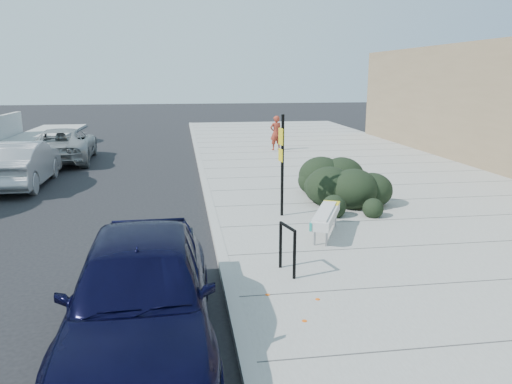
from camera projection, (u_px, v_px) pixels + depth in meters
ground at (223, 263)px, 10.38m from camera, size 120.00×120.00×0.00m
sidewalk_near at (384, 194)px, 15.99m from camera, size 11.20×50.00×0.15m
curb_near at (209, 201)px, 15.17m from camera, size 0.22×50.00×0.17m
bench at (326, 216)px, 11.56m from camera, size 1.21×1.96×0.60m
bike_rack at (287, 244)px, 9.33m from camera, size 0.21×0.63×0.94m
sign_post at (282, 159)px, 12.98m from camera, size 0.12×0.31×2.68m
hedge at (346, 178)px, 14.71m from camera, size 2.36×3.92×1.38m
sedan_navy at (141, 292)px, 6.98m from camera, size 2.06×5.02×1.71m
wagon_silver at (21, 164)px, 17.37m from camera, size 1.75×4.86×1.59m
suv_silver at (63, 145)px, 22.34m from camera, size 2.88×5.61×1.52m
pedestrian at (276, 133)px, 24.80m from camera, size 0.70×0.53×1.70m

